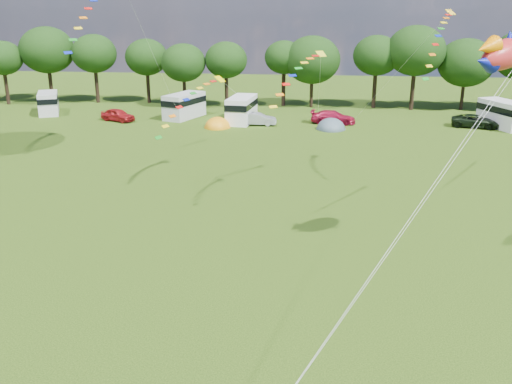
# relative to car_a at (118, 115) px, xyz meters

# --- Properties ---
(ground_plane) EXTENTS (180.00, 180.00, 0.00)m
(ground_plane) POSITION_rel_car_a_xyz_m (19.85, -43.63, -0.71)
(ground_plane) COLOR black
(ground_plane) RESTS_ON ground
(tree_line) EXTENTS (102.98, 10.98, 10.27)m
(tree_line) POSITION_rel_car_a_xyz_m (25.16, 11.36, 5.64)
(tree_line) COLOR black
(tree_line) RESTS_ON ground
(car_a) EXTENTS (4.57, 3.31, 1.42)m
(car_a) POSITION_rel_car_a_xyz_m (0.00, 0.00, 0.00)
(car_a) COLOR #A5181B
(car_a) RESTS_ON ground
(car_b) EXTENTS (3.89, 1.54, 1.36)m
(car_b) POSITION_rel_car_a_xyz_m (15.98, -0.43, -0.03)
(car_b) COLOR #9B9EA3
(car_b) RESTS_ON ground
(car_c) EXTENTS (4.96, 2.49, 1.43)m
(car_c) POSITION_rel_car_a_xyz_m (24.24, 1.37, 0.01)
(car_c) COLOR #A71231
(car_c) RESTS_ON ground
(car_d) EXTENTS (5.47, 3.51, 1.38)m
(car_d) POSITION_rel_car_a_xyz_m (39.41, 1.03, -0.02)
(car_d) COLOR black
(car_d) RESTS_ON ground
(campervan_a) EXTENTS (4.15, 5.68, 2.56)m
(campervan_a) POSITION_rel_car_a_xyz_m (-9.86, 3.50, 0.67)
(campervan_a) COLOR silver
(campervan_a) RESTS_ON ground
(campervan_b) EXTENTS (4.29, 6.25, 2.82)m
(campervan_b) POSITION_rel_car_a_xyz_m (7.06, 2.79, 0.81)
(campervan_b) COLOR silver
(campervan_b) RESTS_ON ground
(campervan_c) EXTENTS (3.02, 6.02, 2.85)m
(campervan_c) POSITION_rel_car_a_xyz_m (14.03, 1.04, 0.82)
(campervan_c) COLOR white
(campervan_c) RESTS_ON ground
(campervan_d) EXTENTS (4.62, 6.37, 2.87)m
(campervan_d) POSITION_rel_car_a_xyz_m (42.26, 1.28, 0.83)
(campervan_d) COLOR white
(campervan_d) RESTS_ON ground
(tent_orange) EXTENTS (2.86, 3.13, 2.24)m
(tent_orange) POSITION_rel_car_a_xyz_m (11.83, -2.22, -0.69)
(tent_orange) COLOR orange
(tent_orange) RESTS_ON ground
(tent_greyblue) EXTENTS (3.14, 3.44, 2.34)m
(tent_greyblue) POSITION_rel_car_a_xyz_m (23.97, -1.66, -0.69)
(tent_greyblue) COLOR #465861
(tent_greyblue) RESTS_ON ground
(awning_navy) EXTENTS (3.73, 3.37, 1.93)m
(awning_navy) POSITION_rel_car_a_xyz_m (42.53, 2.71, 0.26)
(awning_navy) COLOR #192338
(awning_navy) RESTS_ON ground
(fish_kite) EXTENTS (3.59, 3.16, 2.04)m
(fish_kite) POSITION_rel_car_a_xyz_m (30.75, -34.95, 9.91)
(fish_kite) COLOR red
(fish_kite) RESTS_ON ground
(streamer_kite_a) EXTENTS (3.42, 5.69, 5.80)m
(streamer_kite_a) POSITION_rel_car_a_xyz_m (5.36, -16.88, 12.15)
(streamer_kite_a) COLOR #D0CA00
(streamer_kite_a) RESTS_ON ground
(streamer_kite_b) EXTENTS (4.27, 4.81, 3.84)m
(streamer_kite_b) POSITION_rel_car_a_xyz_m (13.93, -22.05, 5.68)
(streamer_kite_b) COLOR #FFE400
(streamer_kite_b) RESTS_ON ground
(streamer_kite_c) EXTENTS (3.13, 4.88, 2.78)m
(streamer_kite_c) POSITION_rel_car_a_xyz_m (21.71, -27.85, 8.35)
(streamer_kite_c) COLOR yellow
(streamer_kite_c) RESTS_ON ground
(streamer_kite_d) EXTENTS (2.69, 5.10, 4.29)m
(streamer_kite_d) POSITION_rel_car_a_xyz_m (30.63, -21.28, 10.14)
(streamer_kite_d) COLOR yellow
(streamer_kite_d) RESTS_ON ground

